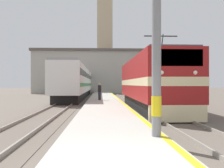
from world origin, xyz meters
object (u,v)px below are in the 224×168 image
passenger_train (83,82)px  clock_tower (105,27)px  catenary_mast (158,5)px  locomotive_train (149,83)px  person_on_platform (100,91)px

passenger_train → clock_tower: clock_tower is taller
catenary_mast → clock_tower: (-0.68, 54.02, 11.14)m
catenary_mast → clock_tower: size_ratio=0.27×
catenary_mast → clock_tower: clock_tower is taller
locomotive_train → person_on_platform: size_ratio=8.89×
locomotive_train → person_on_platform: locomotive_train is taller
passenger_train → clock_tower: bearing=73.2°
locomotive_train → catenary_mast: size_ratio=1.84×
clock_tower → locomotive_train: bearing=-86.5°
passenger_train → person_on_platform: size_ratio=30.89×
passenger_train → catenary_mast: size_ratio=6.41×
catenary_mast → person_on_platform: catenary_mast is taller
locomotive_train → passenger_train: bearing=103.6°
passenger_train → clock_tower: size_ratio=1.74×
locomotive_train → catenary_mast: (-1.93, -11.58, 2.27)m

